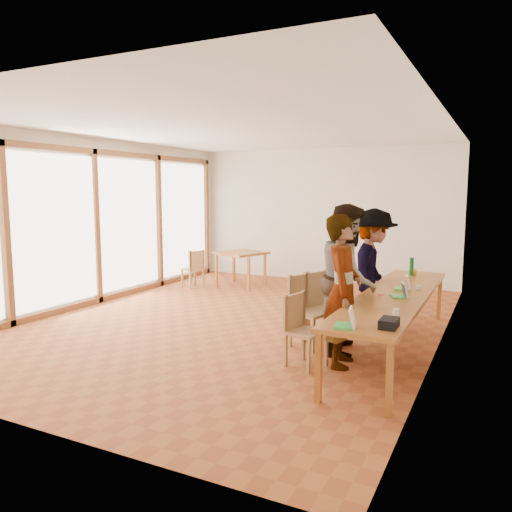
# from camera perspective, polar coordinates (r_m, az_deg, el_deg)

# --- Properties ---
(ground) EXTENTS (8.00, 8.00, 0.00)m
(ground) POSITION_cam_1_polar(r_m,az_deg,el_deg) (8.02, -1.93, -7.38)
(ground) COLOR #A75628
(ground) RESTS_ON ground
(wall_back) EXTENTS (6.00, 0.10, 3.00)m
(wall_back) POSITION_cam_1_polar(r_m,az_deg,el_deg) (11.44, 7.62, 4.63)
(wall_back) COLOR white
(wall_back) RESTS_ON ground
(wall_front) EXTENTS (6.00, 0.10, 3.00)m
(wall_front) POSITION_cam_1_polar(r_m,az_deg,el_deg) (4.67, -25.99, -0.12)
(wall_front) COLOR white
(wall_front) RESTS_ON ground
(wall_right) EXTENTS (0.10, 8.00, 3.00)m
(wall_right) POSITION_cam_1_polar(r_m,az_deg,el_deg) (6.87, 20.63, 2.36)
(wall_right) COLOR white
(wall_right) RESTS_ON ground
(window_wall) EXTENTS (0.10, 8.00, 3.00)m
(window_wall) POSITION_cam_1_polar(r_m,az_deg,el_deg) (9.53, -17.86, 3.78)
(window_wall) COLOR white
(window_wall) RESTS_ON ground
(ceiling) EXTENTS (6.00, 8.00, 0.04)m
(ceiling) POSITION_cam_1_polar(r_m,az_deg,el_deg) (7.81, -2.03, 14.57)
(ceiling) COLOR white
(ceiling) RESTS_ON wall_back
(communal_table) EXTENTS (0.80, 4.00, 0.75)m
(communal_table) POSITION_cam_1_polar(r_m,az_deg,el_deg) (6.62, 15.59, -4.60)
(communal_table) COLOR #B05A27
(communal_table) RESTS_ON ground
(side_table) EXTENTS (0.90, 0.90, 0.75)m
(side_table) POSITION_cam_1_polar(r_m,az_deg,el_deg) (10.74, -1.74, 0.07)
(side_table) COLOR #B05A27
(side_table) RESTS_ON ground
(chair_near) EXTENTS (0.49, 0.49, 0.45)m
(chair_near) POSITION_cam_1_polar(r_m,az_deg,el_deg) (5.96, 5.06, -7.46)
(chair_near) COLOR tan
(chair_near) RESTS_ON ground
(chair_mid) EXTENTS (0.56, 0.56, 0.51)m
(chair_mid) POSITION_cam_1_polar(r_m,az_deg,el_deg) (6.69, 5.58, -5.25)
(chair_mid) COLOR tan
(chair_mid) RESTS_ON ground
(chair_far) EXTENTS (0.59, 0.59, 0.51)m
(chair_far) POSITION_cam_1_polar(r_m,az_deg,el_deg) (6.90, 7.36, -4.86)
(chair_far) COLOR tan
(chair_far) RESTS_ON ground
(chair_empty) EXTENTS (0.51, 0.51, 0.52)m
(chair_empty) POSITION_cam_1_polar(r_m,az_deg,el_deg) (9.37, 13.43, -1.63)
(chair_empty) COLOR tan
(chair_empty) RESTS_ON ground
(chair_spare) EXTENTS (0.50, 0.50, 0.43)m
(chair_spare) POSITION_cam_1_polar(r_m,az_deg,el_deg) (10.67, -7.03, -0.99)
(chair_spare) COLOR tan
(chair_spare) RESTS_ON ground
(person_near) EXTENTS (0.54, 0.72, 1.79)m
(person_near) POSITION_cam_1_polar(r_m,az_deg,el_deg) (5.93, 9.88, -3.92)
(person_near) COLOR gray
(person_near) RESTS_ON ground
(person_mid) EXTENTS (0.88, 1.04, 1.89)m
(person_mid) POSITION_cam_1_polar(r_m,az_deg,el_deg) (6.48, 10.49, -2.50)
(person_mid) COLOR gray
(person_mid) RESTS_ON ground
(person_far) EXTENTS (0.80, 1.23, 1.80)m
(person_far) POSITION_cam_1_polar(r_m,az_deg,el_deg) (7.48, 13.19, -1.59)
(person_far) COLOR gray
(person_far) RESTS_ON ground
(laptop_near) EXTENTS (0.24, 0.26, 0.19)m
(laptop_near) POSITION_cam_1_polar(r_m,az_deg,el_deg) (4.92, 10.46, -7.41)
(laptop_near) COLOR #3BCD4F
(laptop_near) RESTS_ON communal_table
(laptop_mid) EXTENTS (0.26, 0.27, 0.19)m
(laptop_mid) POSITION_cam_1_polar(r_m,az_deg,el_deg) (6.41, 16.26, -4.10)
(laptop_mid) COLOR #3BCD4F
(laptop_mid) RESTS_ON communal_table
(laptop_far) EXTENTS (0.23, 0.26, 0.20)m
(laptop_far) POSITION_cam_1_polar(r_m,az_deg,el_deg) (6.89, 16.62, -3.29)
(laptop_far) COLOR #3BCD4F
(laptop_far) RESTS_ON communal_table
(yellow_mug) EXTENTS (0.13, 0.13, 0.10)m
(yellow_mug) POSITION_cam_1_polar(r_m,az_deg,el_deg) (8.14, 17.51, -1.75)
(yellow_mug) COLOR orange
(yellow_mug) RESTS_ON communal_table
(green_bottle) EXTENTS (0.07, 0.07, 0.28)m
(green_bottle) POSITION_cam_1_polar(r_m,az_deg,el_deg) (8.08, 17.35, -1.16)
(green_bottle) COLOR #126522
(green_bottle) RESTS_ON communal_table
(clear_glass) EXTENTS (0.07, 0.07, 0.09)m
(clear_glass) POSITION_cam_1_polar(r_m,az_deg,el_deg) (5.42, 15.70, -6.27)
(clear_glass) COLOR silver
(clear_glass) RESTS_ON communal_table
(condiment_cup) EXTENTS (0.08, 0.08, 0.06)m
(condiment_cup) POSITION_cam_1_polar(r_m,az_deg,el_deg) (6.95, 18.09, -3.47)
(condiment_cup) COLOR white
(condiment_cup) RESTS_ON communal_table
(pink_phone) EXTENTS (0.05, 0.10, 0.01)m
(pink_phone) POSITION_cam_1_polar(r_m,az_deg,el_deg) (6.50, 14.06, -4.26)
(pink_phone) COLOR #F0465E
(pink_phone) RESTS_ON communal_table
(black_pouch) EXTENTS (0.16, 0.26, 0.09)m
(black_pouch) POSITION_cam_1_polar(r_m,az_deg,el_deg) (4.99, 14.97, -7.43)
(black_pouch) COLOR black
(black_pouch) RESTS_ON communal_table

